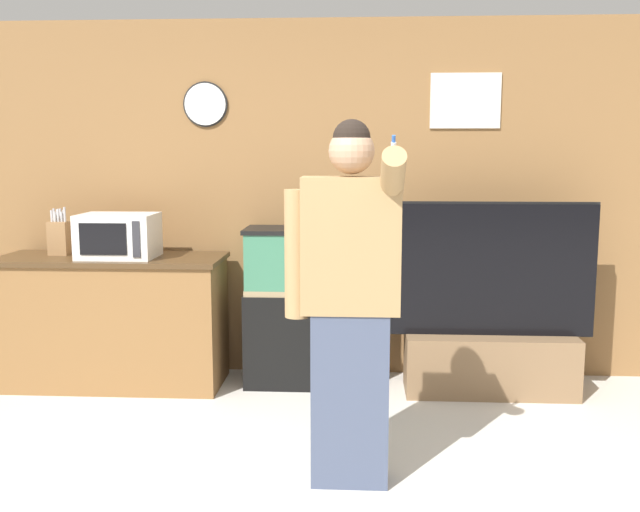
{
  "coord_description": "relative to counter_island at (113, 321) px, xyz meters",
  "views": [
    {
      "loc": [
        0.29,
        -2.83,
        1.67
      ],
      "look_at": [
        0.05,
        1.31,
        1.05
      ],
      "focal_mm": 40.0,
      "sensor_mm": 36.0,
      "label": 1
    }
  ],
  "objects": [
    {
      "name": "wall_back_paneled",
      "position": [
        1.47,
        0.41,
        0.84
      ],
      "size": [
        10.0,
        0.08,
        2.6
      ],
      "color": "olive",
      "rests_on": "ground_plane"
    },
    {
      "name": "counter_island",
      "position": [
        0.0,
        0.0,
        0.0
      ],
      "size": [
        1.59,
        0.62,
        0.93
      ],
      "color": "brown",
      "rests_on": "ground_plane"
    },
    {
      "name": "microwave",
      "position": [
        0.08,
        -0.04,
        0.61
      ],
      "size": [
        0.52,
        0.38,
        0.3
      ],
      "color": "white",
      "rests_on": "counter_island"
    },
    {
      "name": "knife_block",
      "position": [
        -0.39,
        0.06,
        0.59
      ],
      "size": [
        0.14,
        0.1,
        0.34
      ],
      "color": "olive",
      "rests_on": "counter_island"
    },
    {
      "name": "aquarium_on_stand",
      "position": [
        1.36,
        0.09,
        0.1
      ],
      "size": [
        0.82,
        0.42,
        1.13
      ],
      "color": "black",
      "rests_on": "ground_plane"
    },
    {
      "name": "tv_on_stand",
      "position": [
        2.65,
        -0.04,
        -0.08
      ],
      "size": [
        1.39,
        0.4,
        1.33
      ],
      "color": "brown",
      "rests_on": "ground_plane"
    },
    {
      "name": "person_standing",
      "position": [
        1.7,
        -1.44,
        0.48
      ],
      "size": [
        0.57,
        0.43,
        1.81
      ],
      "color": "#424C66",
      "rests_on": "ground_plane"
    }
  ]
}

